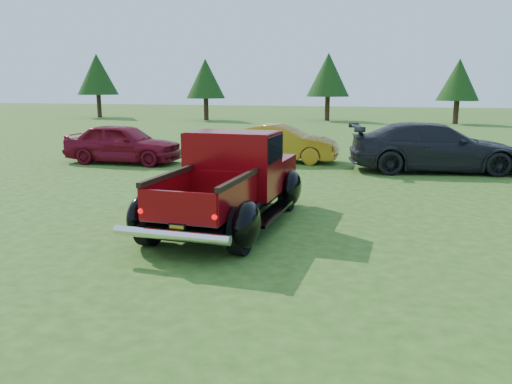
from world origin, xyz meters
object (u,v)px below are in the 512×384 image
show_car_yellow (282,143)px  pickup_truck (233,179)px  tree_mid_right (459,80)px  show_car_red (123,143)px  tree_far_west (97,74)px  tree_west (206,79)px  show_car_grey (434,147)px  tree_mid_left (328,75)px

show_car_yellow → pickup_truck: bearing=-174.6°
tree_mid_right → show_car_red: size_ratio=1.14×
tree_far_west → pickup_truck: 35.63m
tree_west → show_car_red: (5.50, -21.39, -2.45)m
tree_mid_right → show_car_yellow: size_ratio=1.16×
tree_far_west → show_car_yellow: (20.50, -20.62, -2.89)m
pickup_truck → show_car_grey: pickup_truck is taller
tree_far_west → show_car_yellow: tree_far_west is taller
pickup_truck → show_car_yellow: pickup_truck is taller
tree_west → show_car_red: bearing=-75.6°
tree_far_west → tree_mid_left: (19.00, 1.00, -0.14)m
tree_mid_right → show_car_red: tree_mid_right is taller
tree_west → show_car_yellow: bearing=-61.8°
tree_west → tree_far_west: bearing=174.3°
tree_mid_left → tree_mid_right: bearing=-6.3°
tree_mid_left → show_car_grey: tree_mid_left is taller
tree_far_west → tree_mid_right: size_ratio=1.18×
tree_west → tree_mid_left: tree_mid_left is taller
show_car_yellow → show_car_red: bearing=108.5°
pickup_truck → show_car_yellow: bearing=97.8°
tree_mid_right → show_car_red: 25.75m
tree_west → tree_mid_left: bearing=12.5°
tree_west → show_car_red: 22.22m
tree_west → pickup_truck: (11.38, -27.37, -2.31)m
tree_mid_left → tree_far_west: bearing=-177.0°
pickup_truck → show_car_red: 8.39m
pickup_truck → show_car_yellow: (-0.88, 7.75, -0.18)m
tree_far_west → tree_mid_left: 19.03m
tree_mid_left → pickup_truck: tree_mid_left is taller
tree_mid_left → show_car_red: tree_mid_left is taller
tree_west → tree_mid_left: size_ratio=0.92×
tree_west → pickup_truck: 29.73m
tree_mid_left → show_car_grey: bearing=-74.1°
tree_west → show_car_yellow: size_ratio=1.21×
pickup_truck → tree_mid_left: bearing=96.0°
tree_far_west → tree_mid_right: tree_far_west is taller
tree_far_west → pickup_truck: bearing=-53.0°
pickup_truck → show_car_grey: (3.98, 7.08, -0.08)m
tree_mid_left → pickup_truck: size_ratio=1.08×
tree_west → tree_mid_right: 18.03m
tree_far_west → show_car_red: bearing=-55.3°
tree_mid_right → show_car_yellow: 22.07m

